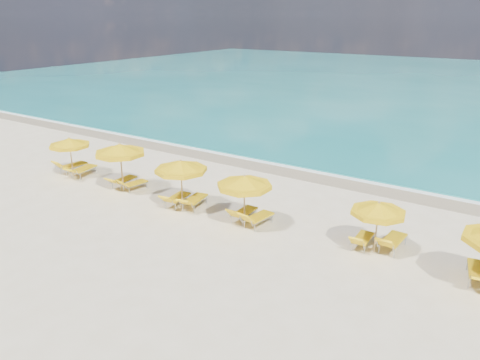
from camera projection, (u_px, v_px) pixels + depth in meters
The scene contains 21 objects.
ground_plane at pixel (222, 214), 21.05m from camera, with size 120.00×120.00×0.00m, color beige.
ocean at pixel (444, 86), 58.74m from camera, with size 120.00×80.00×0.30m, color #147371.
wet_sand_band at pixel (297, 171), 26.86m from camera, with size 120.00×2.60×0.01m, color tan.
foam_line at pixel (303, 167), 27.49m from camera, with size 120.00×1.20×0.03m, color white.
whitecap_near at pixel (284, 126), 37.53m from camera, with size 14.00×0.36×0.05m, color white.
umbrella_1 at pixel (69, 143), 25.50m from camera, with size 2.80×2.80×2.21m.
umbrella_2 at pixel (120, 150), 23.14m from camera, with size 3.25×3.25×2.54m.
umbrella_3 at pixel (181, 167), 20.97m from camera, with size 2.46×2.46×2.41m.
umbrella_4 at pixel (244, 182), 19.18m from camera, with size 3.04×3.04×2.34m.
umbrella_5 at pixel (378, 209), 17.13m from camera, with size 2.41×2.41×2.07m.
lounger_1_left at pixel (73, 168), 26.58m from camera, with size 0.74×1.96×0.94m.
lounger_1_right at pixel (83, 172), 25.98m from camera, with size 1.00×2.11×0.80m.
lounger_2_left at pixel (124, 182), 24.39m from camera, with size 0.69×1.85×0.77m.
lounger_2_right at pixel (135, 186), 23.96m from camera, with size 0.79×1.69×0.75m.
lounger_3_left at pixel (177, 201), 21.99m from camera, with size 0.84×1.91×0.84m.
lounger_3_right at pixel (195, 203), 21.72m from camera, with size 1.00×2.05×0.83m.
lounger_4_left at pixel (244, 215), 20.39m from camera, with size 0.65×1.78×0.85m.
lounger_4_right at pixel (258, 221), 19.87m from camera, with size 0.84×1.86×0.88m.
lounger_5_left at pixel (362, 242), 18.05m from camera, with size 0.64×1.68×0.80m.
lounger_5_right at pixel (392, 244), 17.82m from camera, with size 0.75×1.95×0.89m.
lounger_6_left at pixel (478, 275), 15.70m from camera, with size 1.00×2.04×0.77m.
Camera 1 is at (11.37, -15.64, 8.51)m, focal length 35.00 mm.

